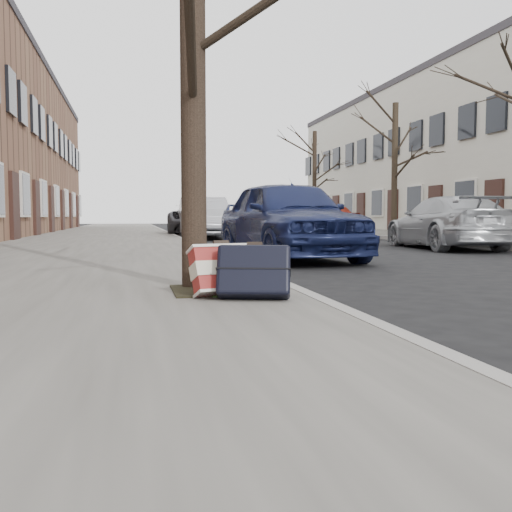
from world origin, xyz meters
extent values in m
plane|color=black|center=(0.00, 0.00, 0.00)|extent=(120.00, 120.00, 0.00)
cube|color=slate|center=(-3.70, 15.00, 0.06)|extent=(5.00, 70.00, 0.12)
cube|color=slate|center=(7.80, 15.00, 0.06)|extent=(4.00, 70.00, 0.12)
cube|color=black|center=(-2.00, 1.20, 0.13)|extent=(0.85, 0.85, 0.02)
cube|color=maroon|center=(-2.00, 0.83, 0.34)|extent=(0.64, 0.45, 0.44)
cube|color=black|center=(-1.80, 0.60, 0.35)|extent=(0.67, 0.50, 0.47)
imported|color=#151D46|center=(0.08, 6.37, 0.76)|extent=(2.17, 4.59, 1.52)
imported|color=#B8BAC0|center=(-0.25, 16.36, 0.75)|extent=(1.66, 4.55, 1.49)
imported|color=#3E3E44|center=(0.08, 20.00, 0.75)|extent=(3.31, 5.70, 1.49)
imported|color=#A3A6AB|center=(4.80, 8.78, 0.64)|extent=(2.22, 4.55, 1.28)
imported|color=maroon|center=(5.00, 18.45, 0.66)|extent=(2.15, 4.10, 1.33)
cylinder|color=black|center=(7.20, 16.62, 2.64)|extent=(0.23, 0.23, 5.03)
cylinder|color=black|center=(7.20, 26.54, 2.81)|extent=(0.23, 0.23, 5.39)
camera|label=1|loc=(-2.78, -3.95, 0.80)|focal=40.00mm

